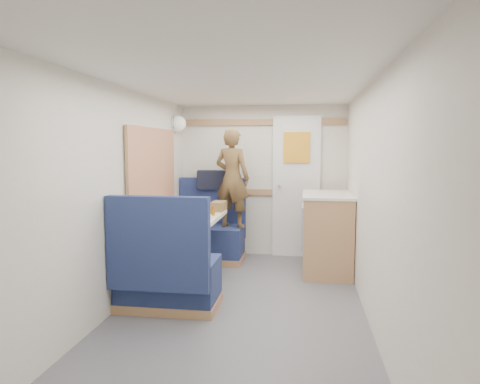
% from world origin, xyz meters
% --- Properties ---
extents(floor, '(4.50, 4.50, 0.00)m').
position_xyz_m(floor, '(0.00, 0.00, 0.00)').
color(floor, '#515156').
rests_on(floor, ground).
extents(ceiling, '(4.50, 4.50, 0.00)m').
position_xyz_m(ceiling, '(0.00, 0.00, 2.00)').
color(ceiling, silver).
rests_on(ceiling, wall_back).
extents(wall_back, '(2.20, 0.02, 2.00)m').
position_xyz_m(wall_back, '(0.00, 2.25, 1.00)').
color(wall_back, silver).
rests_on(wall_back, floor).
extents(wall_left, '(0.02, 4.50, 2.00)m').
position_xyz_m(wall_left, '(-1.10, 0.00, 1.00)').
color(wall_left, silver).
rests_on(wall_left, floor).
extents(wall_right, '(0.02, 4.50, 2.00)m').
position_xyz_m(wall_right, '(1.10, 0.00, 1.00)').
color(wall_right, silver).
rests_on(wall_right, floor).
extents(oak_trim_low, '(2.15, 0.02, 0.08)m').
position_xyz_m(oak_trim_low, '(0.00, 2.23, 0.85)').
color(oak_trim_low, '#AE6E4E').
rests_on(oak_trim_low, wall_back).
extents(oak_trim_high, '(2.15, 0.02, 0.08)m').
position_xyz_m(oak_trim_high, '(0.00, 2.23, 1.78)').
color(oak_trim_high, '#AE6E4E').
rests_on(oak_trim_high, wall_back).
extents(side_window, '(0.04, 1.30, 0.72)m').
position_xyz_m(side_window, '(-1.08, 1.00, 1.25)').
color(side_window, '#9DA88F').
rests_on(side_window, wall_left).
extents(rear_door, '(0.62, 0.12, 1.86)m').
position_xyz_m(rear_door, '(0.45, 2.22, 0.97)').
color(rear_door, white).
rests_on(rear_door, wall_back).
extents(dinette_table, '(0.62, 0.92, 0.72)m').
position_xyz_m(dinette_table, '(-0.65, 1.00, 0.57)').
color(dinette_table, white).
rests_on(dinette_table, floor).
extents(bench_far, '(0.90, 0.59, 1.05)m').
position_xyz_m(bench_far, '(-0.65, 1.86, 0.30)').
color(bench_far, '#17184C').
rests_on(bench_far, floor).
extents(bench_near, '(0.90, 0.59, 1.05)m').
position_xyz_m(bench_near, '(-0.65, 0.14, 0.30)').
color(bench_near, '#17184C').
rests_on(bench_near, floor).
extents(ledge, '(0.90, 0.14, 0.04)m').
position_xyz_m(ledge, '(-0.65, 2.12, 0.88)').
color(ledge, '#AE6E4E').
rests_on(ledge, bench_far).
extents(dome_light, '(0.20, 0.20, 0.20)m').
position_xyz_m(dome_light, '(-1.04, 1.85, 1.75)').
color(dome_light, white).
rests_on(dome_light, wall_left).
extents(galley_counter, '(0.57, 0.92, 0.92)m').
position_xyz_m(galley_counter, '(0.82, 1.55, 0.47)').
color(galley_counter, '#AE6E4E').
rests_on(galley_counter, floor).
extents(person, '(0.52, 0.41, 1.24)m').
position_xyz_m(person, '(-0.34, 1.82, 1.07)').
color(person, brown).
rests_on(person, bench_far).
extents(duffel_bag, '(0.55, 0.33, 0.25)m').
position_xyz_m(duffel_bag, '(-0.60, 2.12, 1.02)').
color(duffel_bag, black).
rests_on(duffel_bag, ledge).
extents(tray, '(0.30, 0.36, 0.02)m').
position_xyz_m(tray, '(-0.53, 0.89, 0.73)').
color(tray, white).
rests_on(tray, dinette_table).
extents(orange_fruit, '(0.07, 0.07, 0.07)m').
position_xyz_m(orange_fruit, '(-0.57, 0.77, 0.77)').
color(orange_fruit, '#EF5F0A').
rests_on(orange_fruit, tray).
extents(cheese_block, '(0.11, 0.09, 0.03)m').
position_xyz_m(cheese_block, '(-0.54, 0.72, 0.76)').
color(cheese_block, '#EBDF88').
rests_on(cheese_block, tray).
extents(wine_glass, '(0.08, 0.08, 0.17)m').
position_xyz_m(wine_glass, '(-0.65, 0.83, 0.84)').
color(wine_glass, white).
rests_on(wine_glass, dinette_table).
extents(tumbler_left, '(0.07, 0.07, 0.12)m').
position_xyz_m(tumbler_left, '(-0.75, 0.70, 0.78)').
color(tumbler_left, white).
rests_on(tumbler_left, dinette_table).
extents(tumbler_right, '(0.06, 0.06, 0.10)m').
position_xyz_m(tumbler_right, '(-0.69, 1.20, 0.77)').
color(tumbler_right, white).
rests_on(tumbler_right, dinette_table).
extents(beer_glass, '(0.06, 0.06, 0.09)m').
position_xyz_m(beer_glass, '(-0.43, 1.03, 0.77)').
color(beer_glass, brown).
rests_on(beer_glass, dinette_table).
extents(pepper_grinder, '(0.04, 0.04, 0.10)m').
position_xyz_m(pepper_grinder, '(-0.59, 1.04, 0.77)').
color(pepper_grinder, black).
rests_on(pepper_grinder, dinette_table).
extents(bread_loaf, '(0.16, 0.27, 0.11)m').
position_xyz_m(bread_loaf, '(-0.43, 1.37, 0.77)').
color(bread_loaf, olive).
rests_on(bread_loaf, dinette_table).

